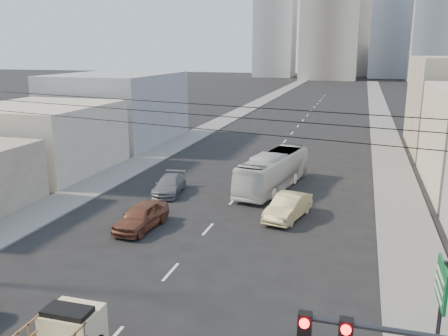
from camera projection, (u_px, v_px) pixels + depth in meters
The scene contains 15 objects.
sidewalk_left at pixel (242, 111), 84.55m from camera, with size 3.50×180.00×0.12m, color slate.
sidewalk_right at pixel (380, 116), 78.21m from camera, with size 3.50×180.00×0.12m, color slate.
lane_dashes at pixel (295, 129), 65.56m from camera, with size 0.15×104.00×0.01m.
city_bus at pixel (273, 171), 37.49m from camera, with size 2.42×10.33×2.88m, color silver.
sedan_brown at pixel (141, 216), 29.19m from camera, with size 1.87×4.64×1.58m, color brown.
sedan_tan at pixel (288, 207), 30.95m from camera, with size 1.69×4.85×1.60m, color tan.
sedan_grey at pixel (169, 185), 36.40m from camera, with size 1.89×4.65×1.35m, color slate.
green_sign at pixel (440, 301), 13.66m from camera, with size 0.18×1.60×5.00m.
overhead_wires at pixel (86, 107), 15.40m from camera, with size 23.01×5.02×0.72m.
bldg_left_mid at pixel (43, 138), 42.94m from camera, with size 11.00×12.00×6.00m, color #BBAD96.
bldg_left_far at pixel (118, 107), 56.80m from camera, with size 12.00×16.00×8.00m, color gray.
midrise_ne at pixel (393, 24), 178.79m from camera, with size 16.00×16.00×40.00m, color #95989D.
midrise_nw at pixel (275, 33), 186.73m from camera, with size 15.00×15.00×34.00m, color #95989D.
midrise_back at pixel (361, 21), 195.51m from camera, with size 18.00×18.00×44.00m, color gray.
midrise_east at pixel (432, 39), 158.38m from camera, with size 14.00×14.00×28.00m, color #95989D.
Camera 1 is at (8.59, -12.06, 10.80)m, focal length 38.00 mm.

